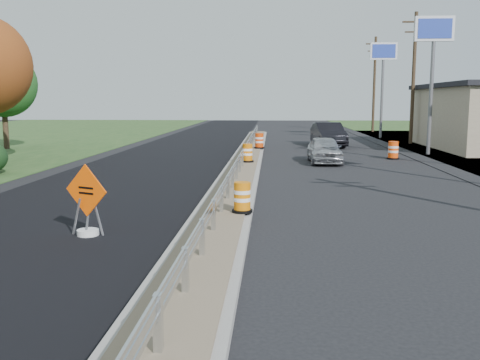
# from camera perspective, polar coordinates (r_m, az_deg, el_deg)

# --- Properties ---
(ground) EXTENTS (140.00, 140.00, 0.00)m
(ground) POSITION_cam_1_polar(r_m,az_deg,el_deg) (16.26, -1.31, -2.74)
(ground) COLOR black
(ground) RESTS_ON ground
(milled_overlay) EXTENTS (7.20, 120.00, 0.01)m
(milled_overlay) POSITION_cam_1_polar(r_m,az_deg,el_deg) (26.71, -8.98, 1.59)
(milled_overlay) COLOR black
(milled_overlay) RESTS_ON ground
(median) EXTENTS (1.60, 55.00, 0.23)m
(median) POSITION_cam_1_polar(r_m,az_deg,el_deg) (24.13, 0.25, 1.22)
(median) COLOR gray
(median) RESTS_ON ground
(guardrail) EXTENTS (0.10, 46.15, 0.72)m
(guardrail) POSITION_cam_1_polar(r_m,az_deg,el_deg) (25.05, 0.38, 2.90)
(guardrail) COLOR silver
(guardrail) RESTS_ON median
(pylon_sign_mid) EXTENTS (2.20, 0.30, 7.90)m
(pylon_sign_mid) POSITION_cam_1_polar(r_m,az_deg,el_deg) (33.36, 19.96, 13.69)
(pylon_sign_mid) COLOR slate
(pylon_sign_mid) RESTS_ON ground
(pylon_sign_north) EXTENTS (2.20, 0.30, 7.90)m
(pylon_sign_north) POSITION_cam_1_polar(r_m,az_deg,el_deg) (46.92, 15.04, 12.25)
(pylon_sign_north) COLOR slate
(pylon_sign_north) RESTS_ON ground
(utility_pole_nmid) EXTENTS (1.90, 0.26, 9.40)m
(utility_pole_nmid) POSITION_cam_1_polar(r_m,az_deg,el_deg) (41.21, 18.02, 10.54)
(utility_pole_nmid) COLOR #473523
(utility_pole_nmid) RESTS_ON ground
(utility_pole_north) EXTENTS (1.90, 0.26, 9.40)m
(utility_pole_north) POSITION_cam_1_polar(r_m,az_deg,el_deg) (55.86, 14.13, 10.05)
(utility_pole_north) COLOR #473523
(utility_pole_north) RESTS_ON ground
(tree_near_back) EXTENTS (4.29, 4.29, 6.37)m
(tree_near_back) POSITION_cam_1_polar(r_m,az_deg,el_deg) (38.08, -23.98, 9.34)
(tree_near_back) COLOR #473523
(tree_near_back) RESTS_ON ground
(caution_sign) EXTENTS (1.14, 0.53, 1.70)m
(caution_sign) POSITION_cam_1_polar(r_m,az_deg,el_deg) (13.09, -15.97, -3.89)
(caution_sign) COLOR white
(caution_sign) RESTS_ON ground
(barrel_median_near) EXTENTS (0.55, 0.55, 0.81)m
(barrel_median_near) POSITION_cam_1_polar(r_m,az_deg,el_deg) (14.11, 0.23, -1.92)
(barrel_median_near) COLOR black
(barrel_median_near) RESTS_ON median
(barrel_median_mid) EXTENTS (0.60, 0.60, 0.88)m
(barrel_median_mid) POSITION_cam_1_polar(r_m,az_deg,el_deg) (25.67, 0.80, 2.86)
(barrel_median_mid) COLOR black
(barrel_median_mid) RESTS_ON median
(barrel_median_far) EXTENTS (0.64, 0.64, 0.94)m
(barrel_median_far) POSITION_cam_1_polar(r_m,az_deg,el_deg) (33.04, 2.07, 4.17)
(barrel_median_far) COLOR black
(barrel_median_far) RESTS_ON median
(barrel_shoulder_near) EXTENTS (0.66, 0.66, 0.97)m
(barrel_shoulder_near) POSITION_cam_1_polar(r_m,az_deg,el_deg) (30.18, 16.03, 3.03)
(barrel_shoulder_near) COLOR black
(barrel_shoulder_near) RESTS_ON ground
(car_silver) EXTENTS (1.67, 4.00, 1.35)m
(car_silver) POSITION_cam_1_polar(r_m,az_deg,el_deg) (27.65, 9.00, 3.22)
(car_silver) COLOR #B9B9BE
(car_silver) RESTS_ON ground
(car_dark_mid) EXTENTS (2.21, 5.16, 1.65)m
(car_dark_mid) POSITION_cam_1_polar(r_m,az_deg,el_deg) (37.58, 9.40, 4.81)
(car_dark_mid) COLOR black
(car_dark_mid) RESTS_ON ground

